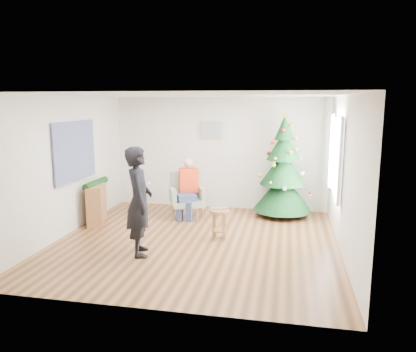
% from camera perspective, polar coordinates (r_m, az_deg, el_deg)
% --- Properties ---
extents(floor, '(5.00, 5.00, 0.00)m').
position_cam_1_polar(floor, '(7.44, -1.68, -9.16)').
color(floor, brown).
rests_on(floor, ground).
extents(ceiling, '(5.00, 5.00, 0.00)m').
position_cam_1_polar(ceiling, '(7.01, -1.80, 11.30)').
color(ceiling, white).
rests_on(ceiling, wall_back).
extents(wall_back, '(5.00, 0.00, 5.00)m').
position_cam_1_polar(wall_back, '(9.54, 1.65, 3.21)').
color(wall_back, silver).
rests_on(wall_back, floor).
extents(wall_front, '(5.00, 0.00, 5.00)m').
position_cam_1_polar(wall_front, '(4.76, -8.53, -4.15)').
color(wall_front, silver).
rests_on(wall_front, floor).
extents(wall_left, '(0.00, 5.00, 5.00)m').
position_cam_1_polar(wall_left, '(8.04, -19.37, 1.30)').
color(wall_left, silver).
rests_on(wall_left, floor).
extents(wall_right, '(0.00, 5.00, 5.00)m').
position_cam_1_polar(wall_right, '(6.99, 18.66, 0.06)').
color(wall_right, silver).
rests_on(wall_right, floor).
extents(window_panel, '(0.04, 1.30, 1.40)m').
position_cam_1_polar(window_panel, '(7.94, 17.63, 2.75)').
color(window_panel, white).
rests_on(window_panel, wall_right).
extents(curtains, '(0.05, 1.75, 1.50)m').
position_cam_1_polar(curtains, '(7.94, 17.42, 2.76)').
color(curtains, white).
rests_on(curtains, wall_right).
extents(christmas_tree, '(1.27, 1.27, 2.29)m').
position_cam_1_polar(christmas_tree, '(9.00, 10.53, 0.90)').
color(christmas_tree, '#3F2816').
rests_on(christmas_tree, floor).
extents(stool, '(0.37, 0.37, 0.56)m').
position_cam_1_polar(stool, '(7.47, 1.57, -6.76)').
color(stool, brown).
rests_on(stool, floor).
extents(laptop, '(0.35, 0.28, 0.02)m').
position_cam_1_polar(laptop, '(7.39, 1.58, -4.64)').
color(laptop, silver).
rests_on(laptop, stool).
extents(armchair, '(0.88, 0.87, 0.98)m').
position_cam_1_polar(armchair, '(8.87, -2.98, -3.53)').
color(armchair, gray).
rests_on(armchair, floor).
extents(seated_person, '(0.51, 0.65, 1.29)m').
position_cam_1_polar(seated_person, '(8.75, -2.91, -1.72)').
color(seated_person, navy).
rests_on(seated_person, armchair).
extents(standing_man, '(0.63, 0.76, 1.79)m').
position_cam_1_polar(standing_man, '(6.68, -9.67, -3.54)').
color(standing_man, black).
rests_on(standing_man, floor).
extents(game_controller, '(0.08, 0.13, 0.04)m').
position_cam_1_polar(game_controller, '(6.52, -8.27, -1.15)').
color(game_controller, white).
rests_on(game_controller, standing_man).
extents(console, '(0.62, 1.04, 0.80)m').
position_cam_1_polar(console, '(8.84, -15.39, -3.67)').
color(console, brown).
rests_on(console, floor).
extents(garland, '(0.14, 0.90, 0.14)m').
position_cam_1_polar(garland, '(8.75, -15.52, -0.99)').
color(garland, black).
rests_on(garland, console).
extents(tapestry, '(0.03, 1.50, 1.15)m').
position_cam_1_polar(tapestry, '(8.25, -18.18, 3.33)').
color(tapestry, black).
rests_on(tapestry, wall_left).
extents(framed_picture, '(0.52, 0.05, 0.42)m').
position_cam_1_polar(framed_picture, '(9.48, 0.43, 6.51)').
color(framed_picture, tan).
rests_on(framed_picture, wall_back).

